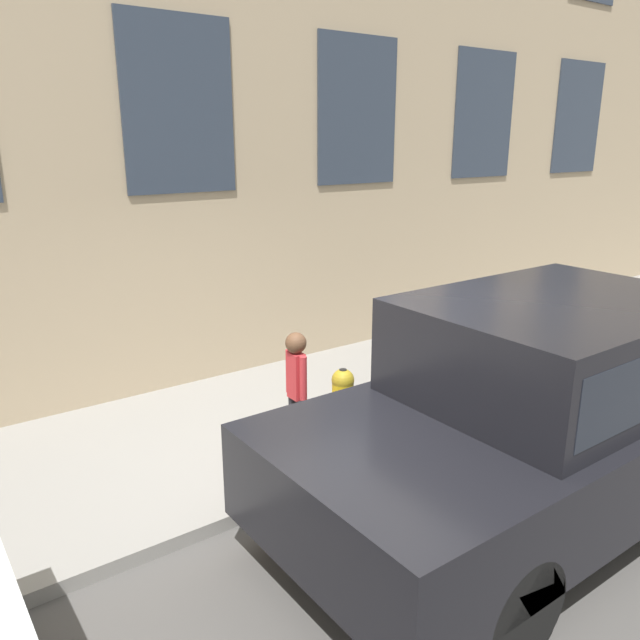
{
  "coord_description": "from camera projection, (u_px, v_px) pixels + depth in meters",
  "views": [
    {
      "loc": [
        -4.0,
        3.02,
        3.08
      ],
      "look_at": [
        0.48,
        -0.23,
        1.46
      ],
      "focal_mm": 35.0,
      "sensor_mm": 36.0,
      "label": 1
    }
  ],
  "objects": [
    {
      "name": "sidewalk",
      "position": [
        252.0,
        427.0,
        6.77
      ],
      "size": [
        2.86,
        60.0,
        0.12
      ],
      "color": "gray",
      "rests_on": "ground_plane"
    },
    {
      "name": "parked_car_charcoal_near",
      "position": [
        552.0,
        397.0,
        5.18
      ],
      "size": [
        2.03,
        5.07,
        1.85
      ],
      "color": "black",
      "rests_on": "ground_plane"
    },
    {
      "name": "ground_plane",
      "position": [
        331.0,
        489.0,
        5.68
      ],
      "size": [
        80.0,
        80.0,
        0.0
      ],
      "primitive_type": "plane",
      "color": "#514F4C"
    },
    {
      "name": "person",
      "position": [
        296.0,
        383.0,
        5.84
      ],
      "size": [
        0.3,
        0.2,
        1.24
      ],
      "rotation": [
        0.0,
        0.0,
        2.17
      ],
      "color": "#232328",
      "rests_on": "sidewalk"
    },
    {
      "name": "fire_hydrant",
      "position": [
        343.0,
        407.0,
        6.12
      ],
      "size": [
        0.29,
        0.41,
        0.81
      ],
      "color": "gold",
      "rests_on": "sidewalk"
    }
  ]
}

